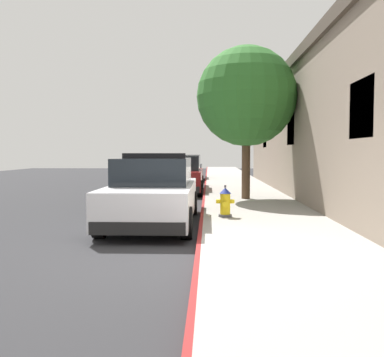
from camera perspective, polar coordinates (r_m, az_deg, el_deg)
ground_plane at (r=17.66m, az=-13.09°, el=-2.52°), size 29.16×60.00×0.20m
sidewalk_pavement at (r=17.07m, az=6.73°, el=-2.05°), size 2.95×60.00×0.16m
curb_painted_edge at (r=17.02m, az=1.64°, el=-2.05°), size 0.08×60.00×0.16m
storefront_building at (r=16.30m, az=22.57°, el=5.88°), size 5.87×25.16×4.93m
police_cruiser at (r=10.33m, az=-5.00°, el=-1.89°), size 1.94×4.84×1.68m
parked_car_silver_ahead at (r=18.58m, az=-1.55°, el=0.45°), size 1.94×4.84×1.56m
parked_car_dark_far at (r=26.68m, az=-0.72°, el=1.35°), size 1.94×4.84×1.56m
fire_hydrant at (r=10.47m, az=4.36°, el=-3.11°), size 0.44×0.40×0.76m
street_tree at (r=14.77m, az=7.12°, el=10.55°), size 3.29×3.29×5.04m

